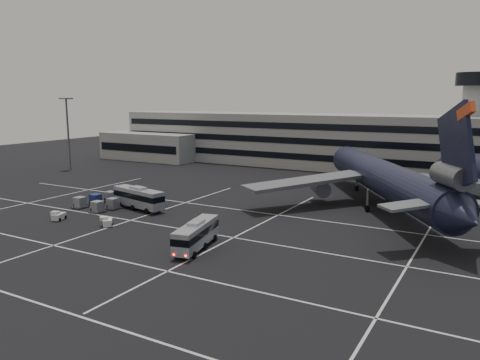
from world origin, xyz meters
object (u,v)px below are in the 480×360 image
at_px(bus_far, 139,197).
at_px(tug_a, 59,216).
at_px(bus_near, 196,234).
at_px(trijet_main, 385,178).
at_px(uld_cluster, 115,199).

xyz_separation_m(bus_far, tug_a, (-5.77, -11.42, -1.45)).
distance_m(bus_near, bus_far, 23.65).
relative_size(trijet_main, bus_near, 5.07).
height_order(trijet_main, tug_a, trijet_main).
bearing_deg(uld_cluster, bus_far, -6.94).
xyz_separation_m(bus_far, uld_cluster, (-6.09, 0.74, -1.16)).
xyz_separation_m(trijet_main, bus_far, (-35.41, -19.90, -3.17)).
bearing_deg(trijet_main, bus_far, 177.71).
relative_size(tug_a, uld_cluster, 0.16).
relative_size(trijet_main, bus_far, 4.69).
bearing_deg(bus_far, bus_near, -109.20).
bearing_deg(uld_cluster, tug_a, -88.51).
bearing_deg(bus_near, bus_far, 135.87).
height_order(trijet_main, uld_cluster, trijet_main).
height_order(tug_a, uld_cluster, uld_cluster).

